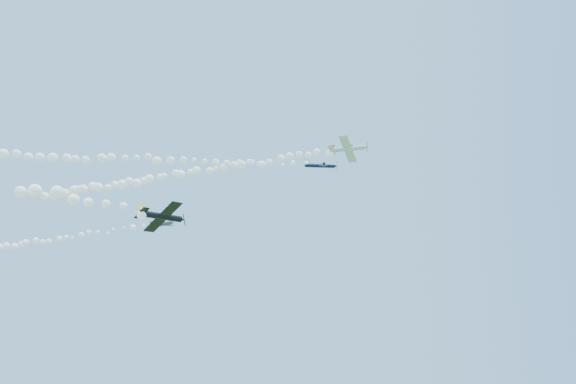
# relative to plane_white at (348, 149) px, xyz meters

# --- Properties ---
(plane_white) EXTENTS (7.02, 7.24, 2.66)m
(plane_white) POSITION_rel_plane_white_xyz_m (0.00, 0.00, 0.00)
(plane_white) COLOR silver
(smoke_trail_white) EXTENTS (67.02, 17.65, 2.99)m
(smoke_trail_white) POSITION_rel_plane_white_xyz_m (-35.53, 8.30, -0.29)
(smoke_trail_white) COLOR white
(plane_navy) EXTENTS (6.77, 6.96, 2.29)m
(plane_navy) POSITION_rel_plane_white_xyz_m (-5.49, 9.59, 0.74)
(plane_navy) COLOR #0B1434
(smoke_trail_navy) EXTENTS (68.11, 19.72, 2.70)m
(smoke_trail_navy) POSITION_rel_plane_white_xyz_m (-41.46, 0.14, 0.53)
(smoke_trail_navy) COLOR white
(plane_grey) EXTENTS (6.05, 6.36, 1.71)m
(plane_grey) POSITION_rel_plane_white_xyz_m (-39.05, 14.23, -8.68)
(plane_grey) COLOR #373B50
(smoke_trail_grey) EXTENTS (71.26, 22.39, 2.85)m
(smoke_trail_grey) POSITION_rel_plane_white_xyz_m (-76.37, 25.13, -9.09)
(smoke_trail_grey) COLOR white
(plane_black) EXTENTS (7.20, 7.17, 3.16)m
(plane_black) POSITION_rel_plane_white_xyz_m (-27.12, -13.14, -14.42)
(plane_black) COLOR black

